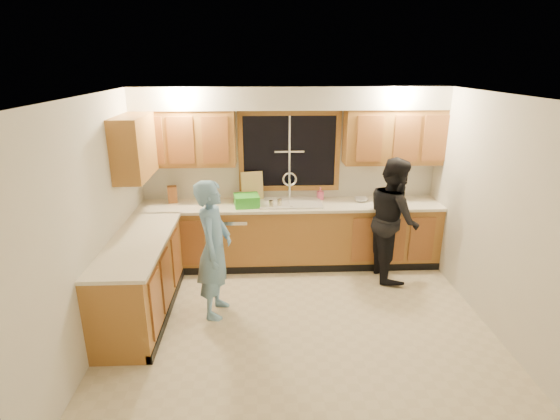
% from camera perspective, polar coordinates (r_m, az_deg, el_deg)
% --- Properties ---
extents(floor, '(4.20, 4.20, 0.00)m').
position_cam_1_polar(floor, '(5.06, 2.55, -14.87)').
color(floor, beige).
rests_on(floor, ground).
extents(ceiling, '(4.20, 4.20, 0.00)m').
position_cam_1_polar(ceiling, '(4.22, 3.05, 14.66)').
color(ceiling, white).
extents(wall_back, '(4.20, 0.00, 4.20)m').
position_cam_1_polar(wall_back, '(6.30, 1.21, 4.54)').
color(wall_back, silver).
rests_on(wall_back, ground).
extents(wall_left, '(0.00, 3.80, 3.80)m').
position_cam_1_polar(wall_left, '(4.78, -23.18, -1.74)').
color(wall_left, silver).
rests_on(wall_left, ground).
extents(wall_right, '(0.00, 3.80, 3.80)m').
position_cam_1_polar(wall_right, '(5.12, 26.87, -0.94)').
color(wall_right, silver).
rests_on(wall_right, ground).
extents(base_cabinets_back, '(4.20, 0.60, 0.88)m').
position_cam_1_polar(base_cabinets_back, '(6.27, 1.34, -3.34)').
color(base_cabinets_back, '#A66E30').
rests_on(base_cabinets_back, ground).
extents(base_cabinets_left, '(0.60, 1.90, 0.88)m').
position_cam_1_polar(base_cabinets_left, '(5.31, -17.72, -8.61)').
color(base_cabinets_left, '#A66E30').
rests_on(base_cabinets_left, ground).
extents(countertop_back, '(4.20, 0.63, 0.04)m').
position_cam_1_polar(countertop_back, '(6.09, 1.38, 0.61)').
color(countertop_back, '#EEE4C8').
rests_on(countertop_back, base_cabinets_back).
extents(countertop_left, '(0.63, 1.90, 0.04)m').
position_cam_1_polar(countertop_left, '(5.11, -18.06, -4.03)').
color(countertop_left, '#EEE4C8').
rests_on(countertop_left, base_cabinets_left).
extents(upper_cabinets_left, '(1.35, 0.33, 0.75)m').
position_cam_1_polar(upper_cabinets_left, '(6.09, -12.33, 9.15)').
color(upper_cabinets_left, '#A66E30').
rests_on(upper_cabinets_left, wall_back).
extents(upper_cabinets_right, '(1.35, 0.33, 0.75)m').
position_cam_1_polar(upper_cabinets_right, '(6.28, 14.62, 9.26)').
color(upper_cabinets_right, '#A66E30').
rests_on(upper_cabinets_right, wall_back).
extents(upper_cabinets_return, '(0.33, 0.90, 0.75)m').
position_cam_1_polar(upper_cabinets_return, '(5.61, -18.52, 7.81)').
color(upper_cabinets_return, '#A66E30').
rests_on(upper_cabinets_return, wall_left).
extents(soffit, '(4.20, 0.35, 0.30)m').
position_cam_1_polar(soffit, '(5.95, 1.40, 14.44)').
color(soffit, silver).
rests_on(soffit, wall_back).
extents(window_frame, '(1.44, 0.03, 1.14)m').
position_cam_1_polar(window_frame, '(6.21, 1.24, 7.64)').
color(window_frame, black).
rests_on(window_frame, wall_back).
extents(sink, '(0.86, 0.52, 0.57)m').
position_cam_1_polar(sink, '(6.12, 1.36, 0.36)').
color(sink, silver).
rests_on(sink, countertop_back).
extents(dishwasher, '(0.60, 0.56, 0.82)m').
position_cam_1_polar(dishwasher, '(6.27, -6.45, -3.74)').
color(dishwasher, white).
rests_on(dishwasher, floor).
extents(stove, '(0.58, 0.75, 0.90)m').
position_cam_1_polar(stove, '(4.82, -19.42, -11.59)').
color(stove, white).
rests_on(stove, floor).
extents(man, '(0.47, 0.64, 1.61)m').
position_cam_1_polar(man, '(4.98, -8.59, -5.11)').
color(man, '#6A9DC9').
rests_on(man, floor).
extents(woman, '(0.65, 0.82, 1.65)m').
position_cam_1_polar(woman, '(5.98, 14.58, -1.13)').
color(woman, black).
rests_on(woman, floor).
extents(knife_block, '(0.15, 0.13, 0.23)m').
position_cam_1_polar(knife_block, '(6.31, -13.88, 2.01)').
color(knife_block, '#A05D2C').
rests_on(knife_block, countertop_back).
extents(cutting_board, '(0.33, 0.17, 0.41)m').
position_cam_1_polar(cutting_board, '(6.20, -3.64, 3.11)').
color(cutting_board, tan).
rests_on(cutting_board, countertop_back).
extents(dish_crate, '(0.37, 0.35, 0.15)m').
position_cam_1_polar(dish_crate, '(6.00, -4.38, 1.25)').
color(dish_crate, green).
rests_on(dish_crate, countertop_back).
extents(soap_bottle, '(0.09, 0.09, 0.18)m').
position_cam_1_polar(soap_bottle, '(6.29, 5.28, 2.16)').
color(soap_bottle, '#F05B8E').
rests_on(soap_bottle, countertop_back).
extents(bowl, '(0.19, 0.19, 0.05)m').
position_cam_1_polar(bowl, '(6.31, 10.54, 1.34)').
color(bowl, silver).
rests_on(bowl, countertop_back).
extents(can_left, '(0.06, 0.06, 0.11)m').
position_cam_1_polar(can_left, '(5.89, -1.18, 0.73)').
color(can_left, '#BFB493').
rests_on(can_left, countertop_back).
extents(can_right, '(0.08, 0.08, 0.11)m').
position_cam_1_polar(can_right, '(5.94, -0.07, 0.90)').
color(can_right, '#BFB493').
rests_on(can_right, countertop_back).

